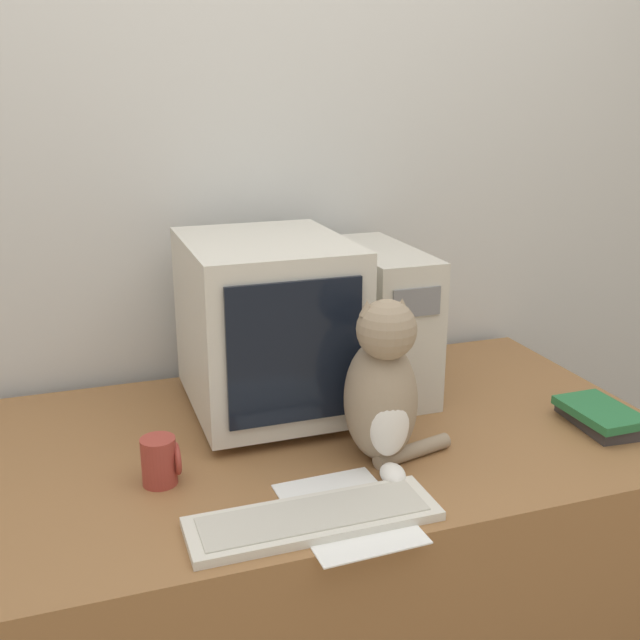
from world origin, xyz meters
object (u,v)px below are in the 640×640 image
mug (161,461)px  cat (383,391)px  pen (243,515)px  computer_tower (379,319)px  crt_monitor (267,325)px  book_stack (599,416)px  keyboard (314,518)px

mug → cat: bearing=-6.5°
pen → computer_tower: bearing=45.9°
crt_monitor → mug: 0.45m
computer_tower → book_stack: (0.40, -0.41, -0.16)m
computer_tower → pen: (-0.50, -0.52, -0.19)m
computer_tower → pen: size_ratio=3.00×
crt_monitor → computer_tower: crt_monitor is taller
cat → pen: 0.40m
keyboard → mug: size_ratio=4.70×
cat → crt_monitor: bearing=124.7°
crt_monitor → cat: crt_monitor is taller
keyboard → pen: bearing=153.1°
crt_monitor → computer_tower: 0.33m
book_stack → pen: 0.91m
keyboard → cat: 0.33m
crt_monitor → cat: 0.38m
computer_tower → book_stack: 0.59m
crt_monitor → mug: (-0.31, -0.28, -0.17)m
crt_monitor → cat: (0.16, -0.34, -0.06)m
crt_monitor → computer_tower: size_ratio=1.10×
keyboard → cat: bearing=40.8°
keyboard → pen: size_ratio=3.32×
crt_monitor → pen: (-0.18, -0.46, -0.22)m
cat → pen: cat is taller
keyboard → computer_tower: bearing=56.7°
cat → book_stack: (0.56, -0.02, -0.14)m
cat → computer_tower: bearing=76.7°
pen → book_stack: bearing=6.9°
book_stack → mug: (-1.03, 0.07, 0.02)m
book_stack → mug: mug is taller
pen → mug: (-0.13, 0.18, 0.05)m
keyboard → cat: (0.22, 0.19, 0.15)m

